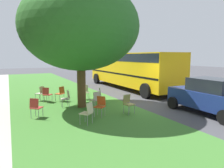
# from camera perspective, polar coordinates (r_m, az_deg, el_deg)

# --- Properties ---
(ground) EXTENTS (80.00, 80.00, 0.00)m
(ground) POSITION_cam_1_polar(r_m,az_deg,el_deg) (11.22, 7.18, -5.90)
(ground) COLOR #424247
(grass_verge) EXTENTS (48.00, 6.00, 0.01)m
(grass_verge) POSITION_cam_1_polar(r_m,az_deg,el_deg) (9.84, -8.60, -7.86)
(grass_verge) COLOR #3D752D
(grass_verge) RESTS_ON ground
(street_tree) EXTENTS (5.88, 5.88, 6.25)m
(street_tree) POSITION_cam_1_polar(r_m,az_deg,el_deg) (10.68, -8.85, 15.37)
(street_tree) COLOR brown
(street_tree) RESTS_ON ground
(chair_0) EXTENTS (0.59, 0.58, 0.88)m
(chair_0) POSITION_cam_1_polar(r_m,az_deg,el_deg) (9.34, -20.52, -5.86)
(chair_0) COLOR #B7332D
(chair_0) RESTS_ON ground
(chair_1) EXTENTS (0.43, 0.43, 0.88)m
(chair_1) POSITION_cam_1_polar(r_m,az_deg,el_deg) (10.92, -12.62, -3.63)
(chair_1) COLOR #ADA393
(chair_1) RESTS_ON ground
(chair_2) EXTENTS (0.59, 0.59, 0.88)m
(chair_2) POSITION_cam_1_polar(r_m,az_deg,el_deg) (12.29, -17.73, -2.55)
(chair_2) COLOR #B7332D
(chair_2) RESTS_ON ground
(chair_3) EXTENTS (0.48, 0.48, 0.88)m
(chair_3) POSITION_cam_1_polar(r_m,az_deg,el_deg) (9.50, 4.53, -5.17)
(chair_3) COLOR olive
(chair_3) RESTS_ON ground
(chair_4) EXTENTS (0.53, 0.52, 0.88)m
(chair_4) POSITION_cam_1_polar(r_m,az_deg,el_deg) (10.31, -4.66, -4.13)
(chair_4) COLOR #ADA393
(chair_4) RESTS_ON ground
(chair_5) EXTENTS (0.48, 0.47, 0.88)m
(chair_5) POSITION_cam_1_polar(r_m,az_deg,el_deg) (12.69, -7.48, -1.93)
(chair_5) COLOR beige
(chair_5) RESTS_ON ground
(chair_6) EXTENTS (0.59, 0.59, 0.88)m
(chair_6) POSITION_cam_1_polar(r_m,az_deg,el_deg) (9.07, -3.29, -5.77)
(chair_6) COLOR #C64C1E
(chair_6) RESTS_ON ground
(chair_7) EXTENTS (0.58, 0.58, 0.88)m
(chair_7) POSITION_cam_1_polar(r_m,az_deg,el_deg) (12.39, -14.18, -2.33)
(chair_7) COLOR #C64C1E
(chair_7) RESTS_ON ground
(chair_8) EXTENTS (0.52, 0.53, 0.88)m
(chair_8) POSITION_cam_1_polar(r_m,az_deg,el_deg) (11.53, -3.89, -2.86)
(chair_8) COLOR #ADA393
(chair_8) RESTS_ON ground
(chair_9) EXTENTS (0.59, 0.59, 0.88)m
(chair_9) POSITION_cam_1_polar(r_m,az_deg,el_deg) (12.83, -19.29, -2.20)
(chair_9) COLOR #ADA393
(chair_9) RESTS_ON ground
(chair_10) EXTENTS (0.58, 0.58, 0.88)m
(chair_10) POSITION_cam_1_polar(r_m,az_deg,el_deg) (8.03, -6.82, -7.61)
(chair_10) COLOR beige
(chair_10) RESTS_ON ground
(parked_car) EXTENTS (3.70, 1.92, 1.65)m
(parked_car) POSITION_cam_1_polar(r_m,az_deg,el_deg) (10.41, 25.67, -2.99)
(parked_car) COLOR navy
(parked_car) RESTS_ON ground
(school_bus) EXTENTS (10.40, 2.80, 2.88)m
(school_bus) POSITION_cam_1_polar(r_m,az_deg,el_deg) (16.89, 4.88, 4.74)
(school_bus) COLOR yellow
(school_bus) RESTS_ON ground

